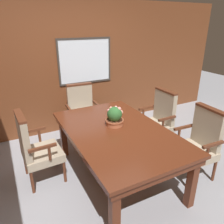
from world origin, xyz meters
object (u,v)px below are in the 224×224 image
potted_plant (115,117)px  dining_table (117,136)px  chair_right_near (199,142)px  chair_head_far (82,111)px  chair_right_far (158,119)px  chair_left_far (35,147)px

potted_plant → dining_table: bearing=-104.8°
chair_right_near → chair_head_far: size_ratio=1.00×
chair_right_far → potted_plant: bearing=-75.4°
chair_right_far → chair_left_far: size_ratio=1.00×
chair_right_far → chair_right_near: same height
chair_right_near → chair_head_far: bearing=-147.9°
dining_table → chair_right_far: (1.03, 0.42, -0.13)m
chair_right_near → chair_left_far: same height
chair_right_near → chair_head_far: 2.09m
chair_right_far → chair_right_near: size_ratio=1.00×
dining_table → chair_right_far: bearing=22.0°
chair_right_near → potted_plant: 1.21m
dining_table → potted_plant: potted_plant is taller
dining_table → chair_left_far: 1.09m
chair_right_far → potted_plant: chair_right_far is taller
chair_head_far → chair_right_far: bearing=-39.3°
dining_table → chair_right_near: 1.13m
chair_left_far → chair_right_far: bearing=-93.3°
chair_right_near → chair_left_far: (-2.02, 0.90, 0.00)m
chair_head_far → chair_left_far: (-1.00, -0.92, 0.00)m
dining_table → chair_head_far: size_ratio=1.93×
chair_right_far → chair_head_far: (-1.02, 0.94, 0.00)m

